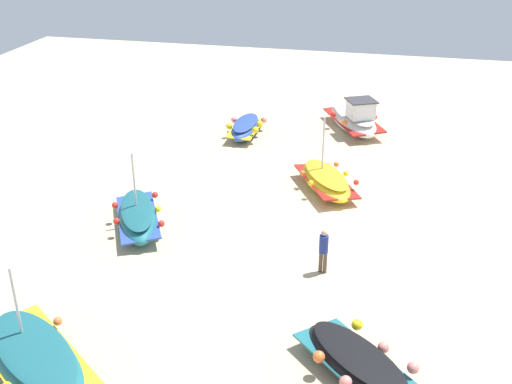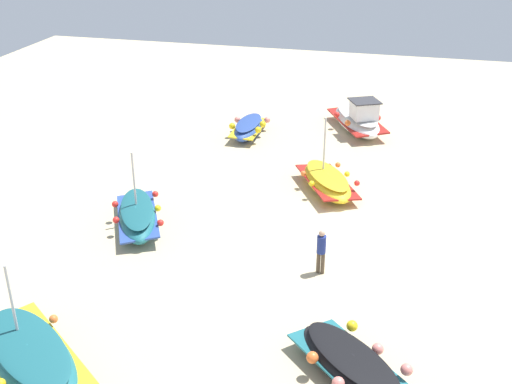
# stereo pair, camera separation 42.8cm
# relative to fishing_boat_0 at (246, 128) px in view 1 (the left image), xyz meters

# --- Properties ---
(ground_plane) EXTENTS (59.10, 59.10, 0.00)m
(ground_plane) POSITION_rel_fishing_boat_0_xyz_m (9.24, 6.08, -0.45)
(ground_plane) COLOR #C6B289
(fishing_boat_0) EXTENTS (3.59, 1.90, 0.94)m
(fishing_boat_0) POSITION_rel_fishing_boat_0_xyz_m (0.00, 0.00, 0.00)
(fishing_boat_0) COLOR #2D4C9E
(fishing_boat_0) RESTS_ON ground_plane
(fishing_boat_1) EXTENTS (3.95, 4.01, 0.88)m
(fishing_boat_1) POSITION_rel_fishing_boat_0_xyz_m (17.47, 7.54, -0.04)
(fishing_boat_1) COLOR black
(fishing_boat_1) RESTS_ON ground_plane
(fishing_boat_2) EXTENTS (4.42, 3.23, 3.11)m
(fishing_boat_2) POSITION_rel_fishing_boat_0_xyz_m (10.94, -1.63, 0.03)
(fishing_boat_2) COLOR #1E6670
(fishing_boat_2) RESTS_ON ground_plane
(fishing_boat_3) EXTENTS (4.45, 4.98, 3.06)m
(fishing_boat_3) POSITION_rel_fishing_boat_0_xyz_m (19.41, -1.07, 0.05)
(fishing_boat_3) COLOR #1E6670
(fishing_boat_3) RESTS_ON ground_plane
(fishing_boat_4) EXTENTS (5.23, 3.88, 2.01)m
(fishing_boat_4) POSITION_rel_fishing_boat_0_xyz_m (-2.22, 5.58, 0.21)
(fishing_boat_4) COLOR white
(fishing_boat_4) RESTS_ON ground_plane
(fishing_boat_5) EXTENTS (4.34, 3.41, 3.28)m
(fishing_boat_5) POSITION_rel_fishing_boat_0_xyz_m (5.88, 5.12, 0.01)
(fishing_boat_5) COLOR gold
(fishing_boat_5) RESTS_ON ground_plane
(person_walking) EXTENTS (0.32, 0.32, 1.68)m
(person_walking) POSITION_rel_fishing_boat_0_xyz_m (12.50, 5.89, 0.52)
(person_walking) COLOR brown
(person_walking) RESTS_ON ground_plane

